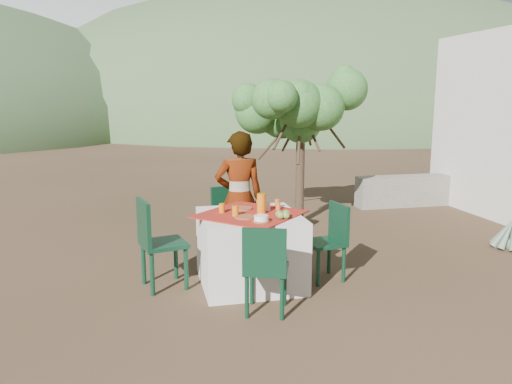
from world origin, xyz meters
TOP-DOWN VIEW (x-y plane):
  - ground at (0.00, 0.00)m, footprint 160.00×160.00m
  - table at (-0.34, 0.26)m, footprint 1.30×1.30m
  - chair_far at (-0.39, 1.23)m, footprint 0.49×0.49m
  - chair_near at (-0.37, -0.54)m, footprint 0.50×0.50m
  - chair_left at (-1.31, 0.34)m, footprint 0.52×0.52m
  - chair_right at (0.53, 0.21)m, footprint 0.44×0.44m
  - person at (-0.32, 0.99)m, footprint 0.59×0.40m
  - shrub_tree at (1.02, 2.69)m, footprint 1.79×1.76m
  - stone_wall at (3.60, 3.40)m, footprint 2.60×0.35m
  - hill_near_right at (12.00, 36.00)m, footprint 48.00×48.00m
  - hill_far_center at (-4.00, 52.00)m, footprint 60.00×60.00m
  - hill_far_right at (28.00, 46.00)m, footprint 36.00×36.00m
  - plate_far at (-0.38, 0.49)m, footprint 0.21×0.21m
  - plate_near at (-0.43, 0.10)m, footprint 0.22×0.22m
  - glass_far at (-0.62, 0.37)m, footprint 0.06×0.06m
  - glass_near at (-0.51, 0.19)m, footprint 0.07×0.07m
  - juice_pitcher at (-0.22, 0.26)m, footprint 0.09×0.09m
  - bowl_plate at (-0.31, -0.10)m, footprint 0.17×0.17m
  - white_bowl at (-0.31, -0.10)m, footprint 0.14×0.14m
  - jar_left at (-0.01, 0.36)m, footprint 0.05×0.05m
  - jar_right at (0.01, 0.50)m, footprint 0.06×0.06m
  - napkin_holder at (-0.15, 0.35)m, footprint 0.08×0.06m
  - fruit_cluster at (-0.07, -0.01)m, footprint 0.15×0.14m

SIDE VIEW (x-z plane):
  - ground at x=0.00m, z-range 0.00..0.00m
  - hill_near_right at x=12.00m, z-range -10.00..10.00m
  - hill_far_center at x=-4.00m, z-range -12.00..12.00m
  - hill_far_right at x=28.00m, z-range -7.00..7.00m
  - stone_wall at x=3.60m, z-range 0.00..0.55m
  - table at x=-0.34m, z-range 0.00..0.76m
  - chair_right at x=0.53m, z-range 0.05..0.87m
  - chair_near at x=-0.37m, z-range 0.05..0.89m
  - chair_far at x=-0.39m, z-range 0.05..0.92m
  - chair_left at x=-1.31m, z-range 0.05..0.99m
  - bowl_plate at x=-0.31m, z-range 0.76..0.77m
  - plate_far at x=-0.38m, z-range 0.76..0.78m
  - plate_near at x=-0.43m, z-range 0.76..0.78m
  - person at x=-0.32m, z-range 0.00..1.57m
  - white_bowl at x=-0.31m, z-range 0.77..0.83m
  - fruit_cluster at x=-0.07m, z-range 0.76..0.84m
  - jar_left at x=-0.01m, z-range 0.76..0.84m
  - jar_right at x=0.01m, z-range 0.76..0.85m
  - napkin_holder at x=-0.15m, z-range 0.76..0.86m
  - glass_far at x=-0.62m, z-range 0.76..0.86m
  - glass_near at x=-0.51m, z-range 0.76..0.87m
  - juice_pitcher at x=-0.22m, z-range 0.76..0.97m
  - shrub_tree at x=1.02m, z-range 0.61..2.72m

